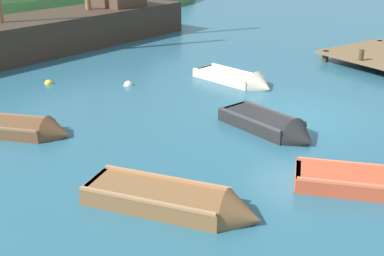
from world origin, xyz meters
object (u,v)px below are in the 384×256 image
object	(u,v)px
rowboat_portside	(273,128)
rowboat_near_dock	(370,185)
rowboat_far	(182,205)
rowboat_outer_right	(240,81)
rowboat_outer_left	(22,131)
sailing_ship	(57,36)
buoy_yellow	(49,84)
buoy_white	(128,85)

from	to	relation	value
rowboat_portside	rowboat_near_dock	size ratio (longest dim) A/B	1.13
rowboat_far	rowboat_outer_right	distance (m)	9.41
rowboat_outer_left	rowboat_outer_right	bearing A→B (deg)	48.63
sailing_ship	rowboat_outer_left	bearing A→B (deg)	48.85
buoy_yellow	rowboat_portside	bearing A→B (deg)	-65.57
buoy_yellow	rowboat_outer_left	bearing A→B (deg)	-117.21
rowboat_near_dock	sailing_ship	bearing A→B (deg)	139.42
rowboat_far	buoy_yellow	xyz separation A→B (m)	(0.68, 10.61, -0.14)
rowboat_far	rowboat_portside	bearing A→B (deg)	79.00
rowboat_near_dock	rowboat_portside	bearing A→B (deg)	129.01
rowboat_near_dock	buoy_yellow	xyz separation A→B (m)	(-3.38, 12.28, -0.12)
rowboat_far	rowboat_outer_right	bearing A→B (deg)	97.57
sailing_ship	buoy_white	bearing A→B (deg)	73.69
rowboat_near_dock	buoy_yellow	size ratio (longest dim) A/B	9.19
rowboat_near_dock	buoy_yellow	bearing A→B (deg)	151.91
rowboat_portside	rowboat_outer_left	distance (m)	7.38
sailing_ship	buoy_white	size ratio (longest dim) A/B	50.80
rowboat_far	rowboat_near_dock	bearing A→B (deg)	31.96
buoy_white	buoy_yellow	bearing A→B (deg)	142.00
rowboat_far	rowboat_outer_left	world-z (taller)	rowboat_far
rowboat_outer_right	buoy_yellow	xyz separation A→B (m)	(-6.19, 4.17, -0.09)
rowboat_near_dock	buoy_yellow	world-z (taller)	rowboat_near_dock
rowboat_portside	rowboat_near_dock	distance (m)	3.79
rowboat_portside	buoy_yellow	distance (m)	9.36
rowboat_outer_right	buoy_white	world-z (taller)	rowboat_outer_right
rowboat_portside	rowboat_near_dock	world-z (taller)	rowboat_portside
rowboat_outer_right	buoy_white	size ratio (longest dim) A/B	10.39
rowboat_portside	rowboat_outer_left	world-z (taller)	rowboat_portside
sailing_ship	buoy_yellow	distance (m)	6.36
rowboat_far	buoy_white	world-z (taller)	rowboat_far
rowboat_far	buoy_yellow	world-z (taller)	rowboat_far
sailing_ship	buoy_yellow	world-z (taller)	sailing_ship
rowboat_portside	rowboat_outer_right	xyz separation A→B (m)	(2.32, 4.35, -0.05)
rowboat_outer_right	buoy_white	distance (m)	4.34
buoy_yellow	buoy_white	bearing A→B (deg)	-38.00
sailing_ship	rowboat_portside	xyz separation A→B (m)	(1.41, -14.36, -0.46)
sailing_ship	rowboat_portside	world-z (taller)	sailing_ship
sailing_ship	rowboat_near_dock	xyz separation A→B (m)	(0.91, -18.11, -0.48)
rowboat_outer_right	buoy_white	bearing A→B (deg)	-131.87
sailing_ship	rowboat_outer_left	size ratio (longest dim) A/B	5.43
buoy_white	buoy_yellow	world-z (taller)	buoy_white
rowboat_far	rowboat_outer_left	distance (m)	6.32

